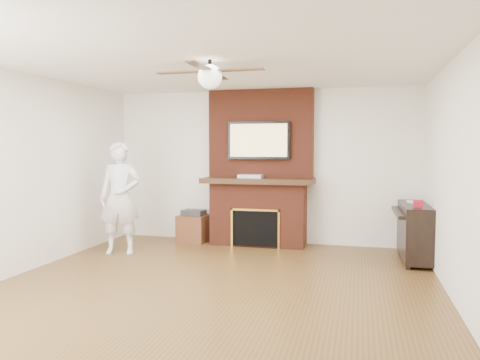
% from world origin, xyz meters
% --- Properties ---
extents(room_shell, '(5.36, 5.86, 2.86)m').
position_xyz_m(room_shell, '(0.00, 0.00, 1.25)').
color(room_shell, '#523718').
rests_on(room_shell, ground).
extents(fireplace, '(1.78, 0.64, 2.50)m').
position_xyz_m(fireplace, '(0.00, 2.55, 1.00)').
color(fireplace, maroon).
rests_on(fireplace, ground).
extents(tv, '(1.00, 0.08, 0.60)m').
position_xyz_m(tv, '(0.00, 2.50, 1.68)').
color(tv, black).
rests_on(tv, fireplace).
extents(ceiling_fan, '(1.21, 1.21, 0.31)m').
position_xyz_m(ceiling_fan, '(-0.00, 0.00, 2.33)').
color(ceiling_fan, black).
rests_on(ceiling_fan, room_shell).
extents(person, '(0.69, 0.55, 1.65)m').
position_xyz_m(person, '(-1.85, 1.40, 0.83)').
color(person, white).
rests_on(person, ground).
extents(side_table, '(0.49, 0.49, 0.53)m').
position_xyz_m(side_table, '(-1.10, 2.48, 0.24)').
color(side_table, '#5B2F1A').
rests_on(side_table, ground).
extents(piano, '(0.46, 1.21, 0.87)m').
position_xyz_m(piano, '(2.31, 2.00, 0.42)').
color(piano, black).
rests_on(piano, ground).
extents(cable_box, '(0.38, 0.22, 0.05)m').
position_xyz_m(cable_box, '(-0.12, 2.45, 1.11)').
color(cable_box, silver).
rests_on(cable_box, fireplace).
extents(candle_orange, '(0.06, 0.06, 0.12)m').
position_xyz_m(candle_orange, '(-0.14, 2.32, 0.06)').
color(candle_orange, gold).
rests_on(candle_orange, ground).
extents(candle_green, '(0.06, 0.06, 0.09)m').
position_xyz_m(candle_green, '(0.03, 2.34, 0.05)').
color(candle_green, '#4E8A37').
rests_on(candle_green, ground).
extents(candle_cream, '(0.08, 0.08, 0.11)m').
position_xyz_m(candle_cream, '(0.00, 2.35, 0.06)').
color(candle_cream, beige).
rests_on(candle_cream, ground).
extents(candle_blue, '(0.06, 0.06, 0.08)m').
position_xyz_m(candle_blue, '(0.18, 2.34, 0.04)').
color(candle_blue, '#3767A7').
rests_on(candle_blue, ground).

